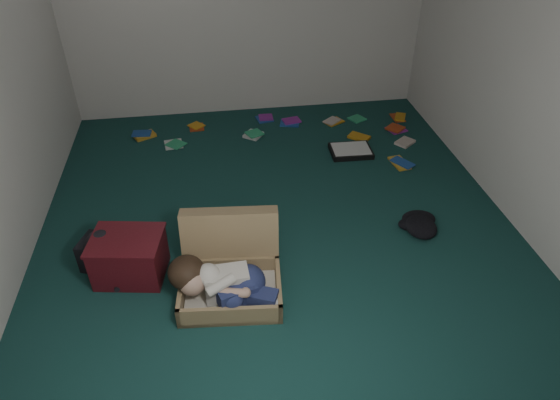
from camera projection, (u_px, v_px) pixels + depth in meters
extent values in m
plane|color=#143935|center=(277.00, 223.00, 4.31)|extent=(4.50, 4.50, 0.00)
plane|color=silver|center=(370.00, 330.00, 1.75)|extent=(4.50, 0.00, 4.50)
plane|color=silver|center=(537.00, 64.00, 3.79)|extent=(0.00, 4.50, 4.50)
cube|color=#9C8056|center=(231.00, 290.00, 3.56)|extent=(0.76, 0.58, 0.16)
cube|color=silver|center=(231.00, 294.00, 3.58)|extent=(0.70, 0.51, 0.02)
cube|color=#9C8056|center=(230.00, 241.00, 3.72)|extent=(0.74, 0.29, 0.53)
cube|color=silver|center=(227.00, 283.00, 3.49)|extent=(0.32, 0.19, 0.23)
sphere|color=tan|center=(192.00, 282.00, 3.41)|extent=(0.19, 0.19, 0.19)
ellipsoid|color=black|center=(187.00, 272.00, 3.44)|extent=(0.26, 0.27, 0.22)
ellipsoid|color=navy|center=(249.00, 281.00, 3.50)|extent=(0.24, 0.27, 0.22)
cube|color=navy|center=(237.00, 295.00, 3.41)|extent=(0.29, 0.20, 0.14)
cube|color=navy|center=(260.00, 298.00, 3.43)|extent=(0.27, 0.21, 0.11)
sphere|color=white|center=(274.00, 296.00, 3.47)|extent=(0.11, 0.11, 0.11)
sphere|color=white|center=(274.00, 305.00, 3.42)|extent=(0.10, 0.10, 0.10)
cylinder|color=tan|center=(233.00, 293.00, 3.35)|extent=(0.19, 0.08, 0.07)
cube|color=#4D0F16|center=(130.00, 258.00, 3.71)|extent=(0.55, 0.46, 0.33)
cube|color=#4D0F16|center=(125.00, 240.00, 3.61)|extent=(0.58, 0.49, 0.02)
cube|color=black|center=(351.00, 151.00, 5.24)|extent=(0.44, 0.33, 0.05)
cube|color=white|center=(351.00, 149.00, 5.23)|extent=(0.39, 0.29, 0.01)
cube|color=gold|center=(145.00, 136.00, 5.54)|extent=(0.21, 0.16, 0.02)
cube|color=#AE3B17|center=(197.00, 127.00, 5.71)|extent=(0.26, 0.25, 0.02)
cube|color=silver|center=(253.00, 135.00, 5.55)|extent=(0.21, 0.25, 0.02)
cube|color=#1A4491|center=(290.00, 123.00, 5.79)|extent=(0.22, 0.25, 0.02)
cube|color=orange|center=(334.00, 121.00, 5.82)|extent=(0.26, 0.25, 0.02)
cube|color=#2A9D64|center=(357.00, 119.00, 5.88)|extent=(0.22, 0.18, 0.02)
cube|color=#87228B|center=(396.00, 129.00, 5.67)|extent=(0.26, 0.26, 0.02)
cube|color=beige|center=(405.00, 143.00, 5.42)|extent=(0.20, 0.24, 0.02)
cube|color=gold|center=(399.00, 163.00, 5.08)|extent=(0.23, 0.26, 0.02)
cube|color=#AE3B17|center=(398.00, 117.00, 5.90)|extent=(0.26, 0.24, 0.02)
cube|color=silver|center=(174.00, 144.00, 5.39)|extent=(0.24, 0.19, 0.02)
cube|color=#1A4491|center=(264.00, 119.00, 5.88)|extent=(0.26, 0.26, 0.02)
cube|color=orange|center=(359.00, 137.00, 5.51)|extent=(0.18, 0.23, 0.02)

